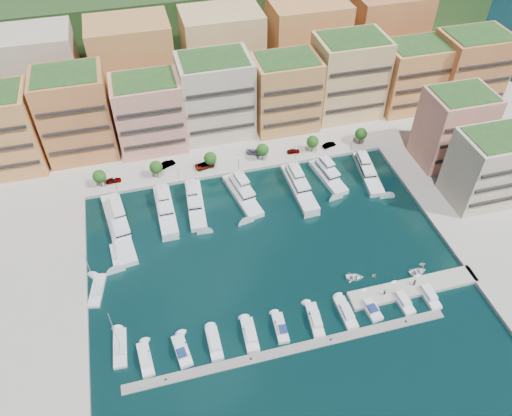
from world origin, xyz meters
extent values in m
plane|color=black|center=(0.00, 0.00, 0.00)|extent=(400.00, 400.00, 0.00)
cube|color=#9E998E|center=(0.00, 62.00, 0.00)|extent=(220.00, 64.00, 2.00)
cube|color=#9E998E|center=(62.00, -8.00, 0.00)|extent=(34.00, 76.00, 2.00)
cube|color=#9E998E|center=(-62.00, -8.00, 0.00)|extent=(34.00, 76.00, 2.00)
cube|color=#193816|center=(0.00, 110.00, 0.00)|extent=(240.00, 40.00, 58.00)
cube|color=gray|center=(-3.00, -30.00, 0.00)|extent=(72.00, 2.20, 0.35)
cube|color=#9E998E|center=(30.00, -22.00, 0.00)|extent=(32.00, 5.00, 2.00)
cube|color=#D48246|center=(-44.00, 52.00, 14.00)|extent=(20.00, 16.00, 26.00)
cube|color=black|center=(-44.00, 43.75, 14.00)|extent=(18.40, 0.50, 0.90)
cube|color=#214C1E|center=(-44.00, 52.00, 27.40)|extent=(17.60, 14.08, 0.80)
cube|color=#E58E80|center=(-23.00, 50.00, 12.00)|extent=(20.00, 15.00, 22.00)
cube|color=black|center=(-23.00, 42.25, 12.00)|extent=(18.40, 0.50, 0.90)
cube|color=#214C1E|center=(-23.00, 50.00, 23.40)|extent=(17.60, 13.20, 0.80)
cube|color=beige|center=(-2.00, 52.00, 13.50)|extent=(22.00, 16.00, 25.00)
cube|color=black|center=(-2.00, 43.75, 13.50)|extent=(20.24, 0.50, 0.90)
cube|color=#214C1E|center=(-2.00, 52.00, 26.40)|extent=(19.36, 14.08, 0.80)
cube|color=#C28648|center=(20.00, 50.00, 12.50)|extent=(20.00, 15.00, 23.00)
cube|color=black|center=(20.00, 42.25, 12.50)|extent=(18.40, 0.50, 0.90)
cube|color=#214C1E|center=(20.00, 50.00, 24.40)|extent=(17.60, 13.20, 0.80)
cube|color=#E2C578|center=(42.00, 52.00, 14.00)|extent=(22.00, 16.00, 26.00)
cube|color=black|center=(42.00, 43.75, 14.00)|extent=(20.24, 0.50, 0.90)
cube|color=#214C1E|center=(42.00, 52.00, 27.40)|extent=(19.36, 14.08, 0.80)
cube|color=#CC864A|center=(64.00, 50.00, 12.00)|extent=(20.00, 15.00, 22.00)
cube|color=black|center=(64.00, 42.25, 12.00)|extent=(18.40, 0.50, 0.90)
cube|color=#214C1E|center=(64.00, 50.00, 23.40)|extent=(17.60, 13.20, 0.80)
cube|color=#D48246|center=(84.00, 48.00, 13.00)|extent=(22.00, 16.00, 24.00)
cube|color=black|center=(84.00, 39.75, 13.00)|extent=(20.24, 0.50, 0.90)
cube|color=#214C1E|center=(84.00, 48.00, 25.40)|extent=(19.36, 14.08, 0.80)
cube|color=#E58E80|center=(62.00, 20.00, 12.00)|extent=(18.00, 14.00, 22.00)
cube|color=black|center=(62.00, 12.75, 12.00)|extent=(16.56, 0.50, 0.90)
cube|color=#214C1E|center=(62.00, 20.00, 23.40)|extent=(15.84, 12.32, 0.80)
cube|color=beige|center=(62.00, 2.00, 11.00)|extent=(18.00, 14.00, 20.00)
cube|color=black|center=(62.00, -5.25, 11.00)|extent=(16.56, 0.50, 0.90)
cube|color=#214C1E|center=(62.00, 2.00, 21.40)|extent=(15.84, 12.32, 0.80)
cube|color=beige|center=(-55.00, 74.00, 16.00)|extent=(26.00, 18.00, 30.00)
cube|color=#C28648|center=(-25.00, 74.00, 16.00)|extent=(26.00, 18.00, 30.00)
cube|color=#E2C578|center=(5.00, 74.00, 16.00)|extent=(26.00, 18.00, 30.00)
cube|color=#CC864A|center=(35.00, 74.00, 16.00)|extent=(26.00, 18.00, 30.00)
cube|color=#D48246|center=(65.00, 74.00, 16.00)|extent=(26.00, 18.00, 30.00)
cylinder|color=#473323|center=(-40.00, 33.50, 2.50)|extent=(0.24, 0.24, 3.00)
sphere|color=#174714|center=(-40.00, 33.50, 4.75)|extent=(3.80, 3.80, 3.80)
cylinder|color=#473323|center=(-24.00, 33.50, 2.50)|extent=(0.24, 0.24, 3.00)
sphere|color=#174714|center=(-24.00, 33.50, 4.75)|extent=(3.80, 3.80, 3.80)
cylinder|color=#473323|center=(-8.00, 33.50, 2.50)|extent=(0.24, 0.24, 3.00)
sphere|color=#174714|center=(-8.00, 33.50, 4.75)|extent=(3.80, 3.80, 3.80)
cylinder|color=#473323|center=(8.00, 33.50, 2.50)|extent=(0.24, 0.24, 3.00)
sphere|color=#174714|center=(8.00, 33.50, 4.75)|extent=(3.80, 3.80, 3.80)
cylinder|color=#473323|center=(24.00, 33.50, 2.50)|extent=(0.24, 0.24, 3.00)
sphere|color=#174714|center=(24.00, 33.50, 4.75)|extent=(3.80, 3.80, 3.80)
cylinder|color=#473323|center=(40.00, 33.50, 2.50)|extent=(0.24, 0.24, 3.00)
sphere|color=#174714|center=(40.00, 33.50, 4.75)|extent=(3.80, 3.80, 3.80)
cylinder|color=black|center=(-36.00, 31.20, 3.00)|extent=(0.10, 0.10, 4.00)
sphere|color=#FFF2CC|center=(-36.00, 31.20, 5.05)|extent=(0.30, 0.30, 0.30)
cylinder|color=black|center=(-18.00, 31.20, 3.00)|extent=(0.10, 0.10, 4.00)
sphere|color=#FFF2CC|center=(-18.00, 31.20, 5.05)|extent=(0.30, 0.30, 0.30)
cylinder|color=black|center=(0.00, 31.20, 3.00)|extent=(0.10, 0.10, 4.00)
sphere|color=#FFF2CC|center=(0.00, 31.20, 5.05)|extent=(0.30, 0.30, 0.30)
cylinder|color=black|center=(18.00, 31.20, 3.00)|extent=(0.10, 0.10, 4.00)
sphere|color=#FFF2CC|center=(18.00, 31.20, 5.05)|extent=(0.30, 0.30, 0.30)
cylinder|color=black|center=(36.00, 31.20, 3.00)|extent=(0.10, 0.10, 4.00)
sphere|color=#FFF2CC|center=(36.00, 31.20, 5.05)|extent=(0.30, 0.30, 0.30)
cube|color=silver|center=(-36.51, 15.48, 0.35)|extent=(8.14, 27.43, 2.30)
cube|color=silver|center=(-36.51, 18.18, 2.40)|extent=(5.75, 15.25, 1.80)
cube|color=black|center=(-36.51, 18.18, 2.40)|extent=(5.82, 15.31, 0.55)
cube|color=silver|center=(-36.51, 20.35, 4.00)|extent=(3.85, 8.41, 1.40)
cylinder|color=#B2B2B7|center=(-36.51, 21.97, 5.60)|extent=(0.14, 0.14, 1.80)
cube|color=silver|center=(-23.55, 19.16, 0.35)|extent=(4.65, 19.73, 2.30)
cube|color=silver|center=(-23.55, 21.12, 2.40)|extent=(3.77, 10.86, 1.80)
cube|color=black|center=(-23.55, 21.12, 2.40)|extent=(3.83, 10.92, 0.55)
cube|color=silver|center=(-23.55, 22.70, 4.00)|extent=(2.74, 5.93, 1.40)
cylinder|color=#B2B2B7|center=(-23.55, 23.88, 5.60)|extent=(0.14, 0.14, 1.80)
cube|color=black|center=(-23.55, 19.16, -0.10)|extent=(4.70, 19.78, 0.35)
cube|color=silver|center=(-15.19, 19.22, 0.35)|extent=(5.70, 19.82, 2.30)
cube|color=silver|center=(-15.19, 21.17, 2.40)|extent=(4.31, 10.98, 1.80)
cube|color=black|center=(-15.19, 21.17, 2.40)|extent=(4.37, 11.05, 0.55)
cube|color=silver|center=(-15.19, 22.74, 4.00)|extent=(3.01, 6.04, 1.40)
cylinder|color=#B2B2B7|center=(-15.19, 23.91, 5.60)|extent=(0.14, 0.14, 1.80)
cube|color=silver|center=(-1.69, 19.52, 0.35)|extent=(7.98, 19.49, 2.30)
cube|color=silver|center=(-1.69, 21.41, 2.40)|extent=(5.61, 10.94, 1.80)
cube|color=black|center=(-1.69, 21.41, 2.40)|extent=(5.68, 11.01, 0.55)
cube|color=silver|center=(-1.69, 22.93, 4.00)|extent=(3.75, 6.10, 1.40)
cylinder|color=#B2B2B7|center=(-1.69, 24.07, 5.60)|extent=(0.14, 0.14, 1.80)
cube|color=silver|center=(14.98, 18.56, 0.35)|extent=(5.21, 20.97, 2.30)
cube|color=silver|center=(14.98, 20.65, 2.40)|extent=(4.15, 11.56, 1.80)
cube|color=black|center=(14.98, 20.65, 2.40)|extent=(4.21, 11.62, 0.55)
cube|color=silver|center=(14.98, 22.32, 4.00)|extent=(2.99, 6.32, 1.40)
cylinder|color=#B2B2B7|center=(14.98, 23.57, 5.60)|extent=(0.14, 0.14, 1.80)
cube|color=black|center=(14.98, 18.56, -0.10)|extent=(5.26, 21.02, 0.35)
cube|color=silver|center=(24.71, 20.92, 0.35)|extent=(6.82, 16.65, 2.30)
cube|color=silver|center=(24.71, 22.53, 2.40)|extent=(4.94, 9.34, 1.80)
cube|color=black|center=(24.71, 22.53, 2.40)|extent=(5.01, 9.40, 0.55)
cube|color=silver|center=(24.71, 23.83, 4.00)|extent=(3.37, 5.19, 1.40)
cylinder|color=#B2B2B7|center=(24.71, 24.80, 5.60)|extent=(0.14, 0.14, 1.80)
cube|color=silver|center=(36.79, 19.34, 0.35)|extent=(6.92, 19.73, 2.30)
cube|color=silver|center=(36.79, 21.27, 2.40)|extent=(4.97, 11.01, 1.80)
cube|color=black|center=(36.79, 21.27, 2.40)|extent=(5.04, 11.08, 0.55)
cube|color=silver|center=(36.79, 22.82, 4.00)|extent=(3.37, 6.09, 1.40)
cylinder|color=#B2B2B7|center=(36.79, 23.98, 5.60)|extent=(0.14, 0.14, 1.80)
cube|color=silver|center=(-33.51, -24.50, 0.25)|extent=(3.21, 8.25, 1.40)
cube|color=silver|center=(-33.51, -24.90, 1.55)|extent=(2.30, 4.02, 1.10)
cube|color=black|center=(-33.51, -23.29, 1.30)|extent=(1.83, 0.26, 0.55)
cube|color=silver|center=(-25.75, -24.50, 0.25)|extent=(3.73, 8.10, 1.40)
cube|color=silver|center=(-25.75, -24.89, 1.55)|extent=(2.61, 3.99, 1.10)
cube|color=black|center=(-25.75, -23.33, 1.30)|extent=(1.98, 0.35, 0.55)
cube|color=navy|center=(-25.75, -25.91, 2.15)|extent=(2.21, 2.57, 0.12)
cube|color=silver|center=(-18.74, -24.50, 0.25)|extent=(2.67, 8.20, 1.40)
cube|color=silver|center=(-18.74, -24.91, 1.55)|extent=(2.08, 3.94, 1.10)
cube|color=black|center=(-18.74, -23.27, 1.30)|extent=(1.91, 0.10, 0.55)
cube|color=silver|center=(-10.77, -24.50, 0.25)|extent=(3.25, 8.54, 1.40)
cube|color=silver|center=(-10.77, -24.92, 1.55)|extent=(2.40, 4.14, 1.10)
cube|color=black|center=(-10.77, -23.24, 1.30)|extent=(2.02, 0.21, 0.55)
cube|color=silver|center=(-3.78, -24.50, 0.25)|extent=(2.96, 7.69, 1.40)
cube|color=silver|center=(-3.78, -24.88, 1.55)|extent=(2.16, 3.74, 1.10)
cube|color=black|center=(-3.78, -23.37, 1.30)|extent=(1.79, 0.21, 0.55)
cube|color=navy|center=(-3.78, -25.86, 2.15)|extent=(1.88, 2.37, 0.12)
cube|color=silver|center=(4.31, -24.50, 0.25)|extent=(3.44, 9.17, 1.40)
cube|color=silver|center=(4.31, -24.95, 1.55)|extent=(2.42, 4.48, 1.10)
cube|color=black|center=(4.31, -23.16, 1.30)|extent=(1.84, 0.28, 0.55)
cube|color=silver|center=(11.76, -24.50, 0.25)|extent=(2.78, 8.68, 1.40)
cube|color=silver|center=(11.76, -24.93, 1.55)|extent=(2.15, 4.17, 1.10)
cube|color=black|center=(11.76, -23.20, 1.30)|extent=(1.95, 0.11, 0.55)
cube|color=silver|center=(17.67, -24.50, 0.25)|extent=(3.49, 7.89, 1.40)
cube|color=silver|center=(17.67, -24.88, 1.55)|extent=(2.50, 3.87, 1.10)
cube|color=black|center=(17.67, -23.35, 1.30)|extent=(1.98, 0.29, 0.55)
cube|color=navy|center=(17.67, -25.88, 2.15)|extent=(2.14, 2.48, 0.12)
cube|color=silver|center=(25.68, -24.50, 0.25)|extent=(3.20, 8.52, 1.40)
cube|color=silver|center=(25.68, -24.92, 1.55)|extent=(2.34, 4.14, 1.10)
cube|color=black|center=(25.68, -23.25, 1.30)|extent=(1.93, 0.22, 0.55)
cube|color=silver|center=(32.29, -24.50, 0.25)|extent=(2.77, 9.07, 1.40)
cube|color=silver|center=(32.29, -24.95, 1.55)|extent=(2.12, 4.37, 1.10)
cube|color=black|center=(32.29, -23.15, 1.30)|extent=(1.89, 0.13, 0.55)
cube|color=silver|center=(-42.76, -3.53, 0.20)|extent=(4.74, 9.96, 1.20)
cube|color=silver|center=(-42.76, -4.49, 1.10)|extent=(2.14, 2.69, 0.60)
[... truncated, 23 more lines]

